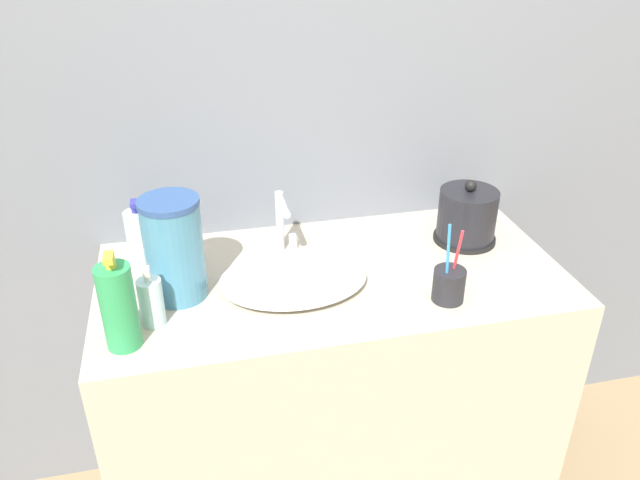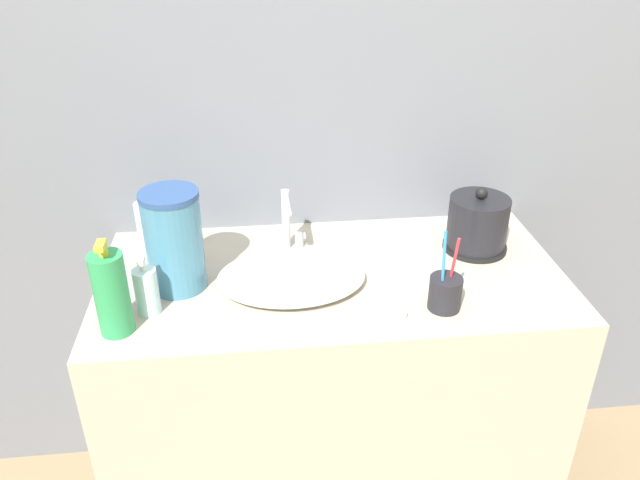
{
  "view_description": "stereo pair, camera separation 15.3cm",
  "coord_description": "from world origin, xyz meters",
  "px_view_note": "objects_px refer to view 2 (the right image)",
  "views": [
    {
      "loc": [
        -0.33,
        -1.02,
        1.69
      ],
      "look_at": [
        -0.03,
        0.29,
        0.95
      ],
      "focal_mm": 35.0,
      "sensor_mm": 36.0,
      "label": 1
    },
    {
      "loc": [
        -0.18,
        -1.05,
        1.69
      ],
      "look_at": [
        -0.03,
        0.29,
        0.95
      ],
      "focal_mm": 35.0,
      "sensor_mm": 36.0,
      "label": 2
    }
  ],
  "objects_px": {
    "faucet": "(288,219)",
    "electric_kettle": "(477,226)",
    "lotion_bottle": "(147,290)",
    "mouthwash_bottle": "(111,293)",
    "shampoo_bottle": "(149,225)",
    "water_pitcher": "(174,241)",
    "toothbrush_cup": "(445,292)"
  },
  "relations": [
    {
      "from": "shampoo_bottle",
      "to": "water_pitcher",
      "type": "bearing_deg",
      "value": -65.95
    },
    {
      "from": "faucet",
      "to": "mouthwash_bottle",
      "type": "relative_size",
      "value": 0.75
    },
    {
      "from": "toothbrush_cup",
      "to": "lotion_bottle",
      "type": "bearing_deg",
      "value": 174.99
    },
    {
      "from": "mouthwash_bottle",
      "to": "water_pitcher",
      "type": "xyz_separation_m",
      "value": [
        0.12,
        0.17,
        0.03
      ]
    },
    {
      "from": "toothbrush_cup",
      "to": "shampoo_bottle",
      "type": "height_order",
      "value": "toothbrush_cup"
    },
    {
      "from": "shampoo_bottle",
      "to": "electric_kettle",
      "type": "bearing_deg",
      "value": -6.95
    },
    {
      "from": "electric_kettle",
      "to": "mouthwash_bottle",
      "type": "height_order",
      "value": "mouthwash_bottle"
    },
    {
      "from": "faucet",
      "to": "toothbrush_cup",
      "type": "height_order",
      "value": "toothbrush_cup"
    },
    {
      "from": "water_pitcher",
      "to": "faucet",
      "type": "bearing_deg",
      "value": 27.47
    },
    {
      "from": "shampoo_bottle",
      "to": "water_pitcher",
      "type": "xyz_separation_m",
      "value": [
        0.09,
        -0.21,
        0.06
      ]
    },
    {
      "from": "electric_kettle",
      "to": "toothbrush_cup",
      "type": "bearing_deg",
      "value": -121.65
    },
    {
      "from": "lotion_bottle",
      "to": "mouthwash_bottle",
      "type": "height_order",
      "value": "mouthwash_bottle"
    },
    {
      "from": "faucet",
      "to": "water_pitcher",
      "type": "height_order",
      "value": "water_pitcher"
    },
    {
      "from": "faucet",
      "to": "shampoo_bottle",
      "type": "xyz_separation_m",
      "value": [
        -0.37,
        0.06,
        -0.03
      ]
    },
    {
      "from": "mouthwash_bottle",
      "to": "water_pitcher",
      "type": "distance_m",
      "value": 0.21
    },
    {
      "from": "shampoo_bottle",
      "to": "faucet",
      "type": "bearing_deg",
      "value": -9.24
    },
    {
      "from": "electric_kettle",
      "to": "shampoo_bottle",
      "type": "height_order",
      "value": "electric_kettle"
    },
    {
      "from": "lotion_bottle",
      "to": "shampoo_bottle",
      "type": "height_order",
      "value": "shampoo_bottle"
    },
    {
      "from": "water_pitcher",
      "to": "mouthwash_bottle",
      "type": "bearing_deg",
      "value": -125.06
    },
    {
      "from": "faucet",
      "to": "lotion_bottle",
      "type": "relative_size",
      "value": 1.15
    },
    {
      "from": "mouthwash_bottle",
      "to": "electric_kettle",
      "type": "bearing_deg",
      "value": 16.65
    },
    {
      "from": "toothbrush_cup",
      "to": "shampoo_bottle",
      "type": "relative_size",
      "value": 1.21
    },
    {
      "from": "electric_kettle",
      "to": "lotion_bottle",
      "type": "height_order",
      "value": "electric_kettle"
    },
    {
      "from": "lotion_bottle",
      "to": "mouthwash_bottle",
      "type": "relative_size",
      "value": 0.65
    },
    {
      "from": "faucet",
      "to": "electric_kettle",
      "type": "relative_size",
      "value": 0.94
    },
    {
      "from": "toothbrush_cup",
      "to": "mouthwash_bottle",
      "type": "xyz_separation_m",
      "value": [
        -0.74,
        -0.01,
        0.06
      ]
    },
    {
      "from": "shampoo_bottle",
      "to": "lotion_bottle",
      "type": "bearing_deg",
      "value": -83.99
    },
    {
      "from": "electric_kettle",
      "to": "mouthwash_bottle",
      "type": "xyz_separation_m",
      "value": [
        -0.9,
        -0.27,
        0.03
      ]
    },
    {
      "from": "electric_kettle",
      "to": "toothbrush_cup",
      "type": "xyz_separation_m",
      "value": [
        -0.16,
        -0.26,
        -0.03
      ]
    },
    {
      "from": "faucet",
      "to": "mouthwash_bottle",
      "type": "distance_m",
      "value": 0.51
    },
    {
      "from": "electric_kettle",
      "to": "mouthwash_bottle",
      "type": "relative_size",
      "value": 0.79
    },
    {
      "from": "mouthwash_bottle",
      "to": "lotion_bottle",
      "type": "bearing_deg",
      "value": 47.05
    }
  ]
}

